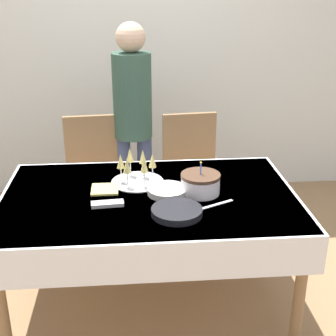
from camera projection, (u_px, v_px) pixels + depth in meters
ground_plane at (151, 305)px, 2.86m from camera, size 12.00×12.00×0.00m
wall_back at (139, 42)px, 3.98m from camera, size 8.00×0.05×2.70m
dining_table at (149, 211)px, 2.62m from camera, size 1.63×1.03×0.75m
dining_chair_far_left at (94, 177)px, 3.41m from camera, size 0.45×0.45×0.94m
dining_chair_far_right at (192, 173)px, 3.46m from camera, size 0.46×0.46×0.94m
birthday_cake at (200, 184)px, 2.58m from camera, size 0.22×0.22×0.19m
champagne_tray at (137, 169)px, 2.70m from camera, size 0.31×0.31×0.18m
plate_stack_main at (177, 212)px, 2.36m from camera, size 0.26×0.26×0.03m
plate_stack_dessert at (167, 191)px, 2.58m from camera, size 0.22×0.22×0.03m
cake_knife at (209, 207)px, 2.44m from camera, size 0.28×0.15×0.00m
fork_pile at (107, 204)px, 2.45m from camera, size 0.17×0.07×0.02m
napkin_pile at (105, 189)px, 2.63m from camera, size 0.15×0.15×0.01m
person_standing at (133, 112)px, 3.39m from camera, size 0.28×0.28×1.59m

